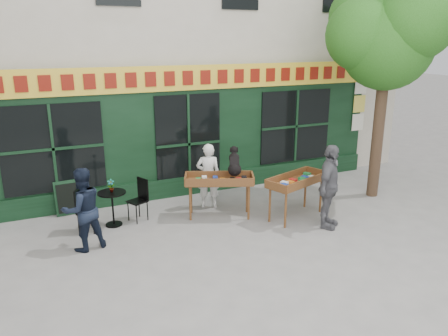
# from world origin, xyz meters

# --- Properties ---
(ground) EXTENTS (80.00, 80.00, 0.00)m
(ground) POSITION_xyz_m (0.00, 0.00, 0.00)
(ground) COLOR slate
(ground) RESTS_ON ground
(building) EXTENTS (14.00, 7.26, 10.00)m
(building) POSITION_xyz_m (0.00, 5.97, 4.97)
(building) COLOR beige
(building) RESTS_ON ground
(street_tree) EXTENTS (3.05, 2.90, 5.60)m
(street_tree) POSITION_xyz_m (4.34, 0.36, 4.11)
(street_tree) COLOR #382619
(street_tree) RESTS_ON ground
(book_cart_center) EXTENTS (1.62, 1.15, 0.99)m
(book_cart_center) POSITION_xyz_m (0.12, 0.66, 0.82)
(book_cart_center) COLOR brown
(book_cart_center) RESTS_ON ground
(dog) EXTENTS (0.54, 0.68, 0.60)m
(dog) POSITION_xyz_m (0.47, 0.61, 1.29)
(dog) COLOR black
(dog) RESTS_ON book_cart_center
(woman) EXTENTS (0.67, 0.56, 1.56)m
(woman) POSITION_xyz_m (0.12, 1.31, 0.78)
(woman) COLOR white
(woman) RESTS_ON ground
(book_cart_right) EXTENTS (1.62, 1.08, 0.99)m
(book_cart_right) POSITION_xyz_m (1.68, -0.10, 0.82)
(book_cart_right) COLOR brown
(book_cart_right) RESTS_ON ground
(man_right) EXTENTS (1.11, 1.02, 1.82)m
(man_right) POSITION_xyz_m (1.98, -0.85, 0.91)
(man_right) COLOR #535357
(man_right) RESTS_ON ground
(bistro_table) EXTENTS (0.60, 0.60, 0.76)m
(bistro_table) POSITION_xyz_m (-2.19, 1.13, 0.54)
(bistro_table) COLOR black
(bistro_table) RESTS_ON ground
(bistro_chair_left) EXTENTS (0.47, 0.47, 0.95)m
(bistro_chair_left) POSITION_xyz_m (-2.82, 1.06, 0.56)
(bistro_chair_left) COLOR black
(bistro_chair_left) RESTS_ON ground
(bistro_chair_right) EXTENTS (0.48, 0.48, 0.95)m
(bistro_chair_right) POSITION_xyz_m (-1.56, 1.21, 0.56)
(bistro_chair_right) COLOR black
(bistro_chair_right) RESTS_ON ground
(potted_plant) EXTENTS (0.16, 0.12, 0.29)m
(potted_plant) POSITION_xyz_m (-2.19, 1.13, 0.91)
(potted_plant) COLOR gray
(potted_plant) RESTS_ON bistro_table
(man_left) EXTENTS (0.91, 0.78, 1.63)m
(man_left) POSITION_xyz_m (-2.89, 0.23, 0.81)
(man_left) COLOR black
(man_left) RESTS_ON ground
(chalkboard) EXTENTS (0.57, 0.23, 0.79)m
(chalkboard) POSITION_xyz_m (-3.01, 2.19, 0.40)
(chalkboard) COLOR black
(chalkboard) RESTS_ON ground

